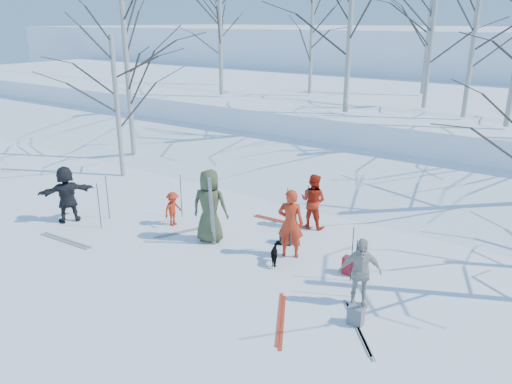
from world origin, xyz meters
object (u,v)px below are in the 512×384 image
Objects in this scene: skier_redor_behind at (313,201)px; skier_red_seated at (173,209)px; skier_red_north at (291,223)px; backpack_grey at (356,316)px; skier_grey_west at (67,194)px; skier_cream_east at (360,272)px; backpack_dark at (287,237)px; dog at (276,254)px; skier_olive_center at (210,206)px; backpack_red at (350,266)px.

skier_red_seated is at bearing 32.42° from skier_redor_behind.
skier_red_north is 3.28m from backpack_grey.
skier_red_north is at bearing 134.48° from skier_grey_west.
skier_red_seated is 0.66× the size of skier_cream_east.
skier_grey_west reaches higher than backpack_grey.
backpack_dark is at bearing 113.22° from skier_cream_east.
skier_redor_behind is 2.63m from dog.
skier_red_north reaches higher than skier_red_seated.
skier_olive_center is at bearing 136.00° from skier_cream_east.
skier_olive_center is 4.52m from skier_grey_west.
skier_cream_east is at bearing 131.10° from skier_redor_behind.
skier_olive_center is at bearing 163.77° from backpack_grey.
skier_grey_west is at bearing 30.75° from skier_redor_behind.
skier_olive_center is 3.01m from skier_redor_behind.
skier_grey_west is (-8.92, -0.61, 0.09)m from skier_cream_east.
skier_grey_west is 4.24× the size of backpack_dark.
skier_red_north is 2.63m from skier_cream_east.
skier_red_north is 4.44× the size of backpack_dark.
skier_redor_behind is 2.94m from backpack_red.
skier_redor_behind reaches higher than backpack_red.
skier_cream_east is at bearing -31.78° from backpack_dark.
skier_grey_west is 4.04× the size of backpack_red.
skier_grey_west reaches higher than skier_redor_behind.
backpack_dark is (-2.09, 0.60, -0.01)m from backpack_red.
skier_red_seated is 1.65× the size of dog.
skier_grey_west is at bearing -24.29° from dog.
dog is at bearing 156.38° from skier_olive_center.
skier_olive_center is 4.67m from skier_cream_east.
skier_red_north reaches higher than skier_cream_east.
backpack_dark reaches higher than backpack_grey.
skier_red_north is (2.24, 0.42, -0.11)m from skier_olive_center.
skier_redor_behind is at bearing -99.86° from skier_red_north.
backpack_grey is (9.18, -0.07, -0.66)m from skier_grey_west.
dog is at bearing -161.89° from backpack_red.
backpack_red is 2.17m from backpack_dark.
backpack_grey is (6.43, -1.62, -0.31)m from skier_red_seated.
backpack_grey is at bearing 119.64° from dog.
skier_cream_east is (4.61, -0.73, -0.23)m from skier_olive_center.
skier_red_north is 1.76× the size of skier_red_seated.
skier_olive_center is at bearing -11.82° from skier_red_north.
backpack_red is at bearing 118.12° from backpack_grey.
skier_olive_center reaches higher than backpack_red.
skier_cream_east is at bearing 123.32° from skier_grey_west.
skier_red_north is at bearing -129.02° from dog.
dog reaches higher than backpack_grey.
backpack_dark is (-0.40, 1.15, -0.06)m from dog.
skier_olive_center is 5.24× the size of backpack_grey.
skier_grey_west is at bearing -7.47° from skier_red_north.
skier_cream_east is at bearing 110.53° from backpack_grey.
skier_grey_west is 8.41m from backpack_red.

